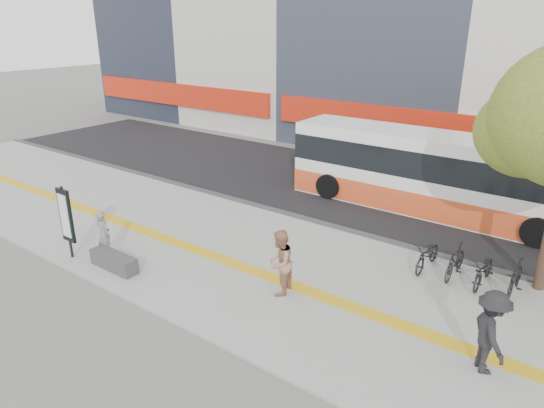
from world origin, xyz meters
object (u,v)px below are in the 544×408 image
Objects in this scene: seated_woman at (104,234)px; bus at (434,176)px; signboard at (66,217)px; bench at (114,261)px; pedestrian_dark at (490,332)px; pedestrian_tan at (280,263)px.

bus is at bearing -116.73° from seated_woman.
seated_woman is at bearing 37.51° from signboard.
bench is 0.99m from seated_woman.
bus is at bearing 54.33° from signboard.
bus is 7.23× the size of seated_woman.
signboard is at bearing 44.97° from seated_woman.
pedestrian_dark is at bearing 10.51° from signboard.
bus is 8.08m from pedestrian_tan.
pedestrian_dark is at bearing -63.84° from bus.
pedestrian_tan is (4.49, 1.70, 0.64)m from bench.
pedestrian_tan is (-1.09, -8.00, -0.44)m from bus.
signboard is 1.15m from seated_woman.
bench is at bearing 10.81° from signboard.
bus reaches higher than pedestrian_dark.
pedestrian_dark is at bearing 10.46° from bench.
seated_woman is 0.85× the size of pedestrian_tan.
pedestrian_tan is at bearing 18.26° from signboard.
seated_woman is (-6.38, -9.39, -0.57)m from bus.
seated_woman is 10.39m from pedestrian_dark.
pedestrian_dark is at bearing -164.54° from seated_woman.
bus is at bearing 159.40° from pedestrian_tan.
seated_woman is at bearing 158.91° from bench.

